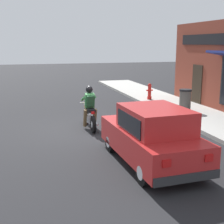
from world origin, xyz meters
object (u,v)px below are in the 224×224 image
object	(u,v)px
car_hatchback	(152,136)
trash_bin	(185,100)
motorcycle_with_rider	(89,111)
fire_hydrant	(150,92)

from	to	relation	value
car_hatchback	trash_bin	distance (m)	6.61
motorcycle_with_rider	fire_hydrant	xyz separation A→B (m)	(4.32, 4.51, -0.11)
trash_bin	motorcycle_with_rider	bearing A→B (deg)	-164.31
car_hatchback	fire_hydrant	bearing A→B (deg)	67.63
trash_bin	fire_hydrant	world-z (taller)	trash_bin
motorcycle_with_rider	car_hatchback	bearing A→B (deg)	-78.21
car_hatchback	fire_hydrant	distance (m)	9.18
motorcycle_with_rider	fire_hydrant	distance (m)	6.25
motorcycle_with_rider	trash_bin	xyz separation A→B (m)	(4.75, 1.33, -0.04)
fire_hydrant	motorcycle_with_rider	bearing A→B (deg)	-133.80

